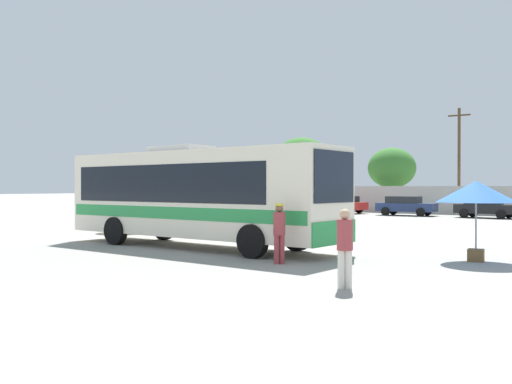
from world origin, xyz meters
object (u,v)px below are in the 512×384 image
(coach_bus_cream_green, at_px, (195,193))
(roadside_tree_left, at_px, (301,162))
(passenger_waiting_on_apron, at_px, (345,244))
(roadside_tree_midleft, at_px, (392,168))
(parked_car_third_black, at_px, (486,207))
(utility_pole_near, at_px, (459,158))
(attendant_by_bus_door, at_px, (279,229))
(parked_car_leftmost_red, at_px, (340,204))
(parked_car_second_dark_blue, at_px, (406,205))
(vendor_umbrella_secondary_yellow, at_px, (129,196))
(vendor_umbrella_near_gate_blue, at_px, (476,193))

(coach_bus_cream_green, xyz_separation_m, roadside_tree_left, (-16.68, 34.60, 2.82))
(passenger_waiting_on_apron, distance_m, roadside_tree_midleft, 39.88)
(roadside_tree_left, bearing_deg, parked_car_third_black, -22.66)
(utility_pole_near, relative_size, roadside_tree_midleft, 1.54)
(attendant_by_bus_door, distance_m, parked_car_leftmost_red, 31.39)
(parked_car_leftmost_red, relative_size, parked_car_second_dark_blue, 1.06)
(passenger_waiting_on_apron, bearing_deg, utility_pole_near, 102.79)
(coach_bus_cream_green, height_order, roadside_tree_midleft, roadside_tree_midleft)
(vendor_umbrella_secondary_yellow, distance_m, parked_car_second_dark_blue, 23.46)
(vendor_umbrella_near_gate_blue, bearing_deg, parked_car_third_black, 103.24)
(attendant_by_bus_door, relative_size, roadside_tree_midleft, 0.30)
(passenger_waiting_on_apron, bearing_deg, roadside_tree_left, 122.59)
(passenger_waiting_on_apron, xyz_separation_m, parked_car_third_black, (-4.66, 30.49, -0.18))
(coach_bus_cream_green, relative_size, vendor_umbrella_near_gate_blue, 4.83)
(parked_car_third_black, height_order, roadside_tree_left, roadside_tree_left)
(vendor_umbrella_near_gate_blue, bearing_deg, parked_car_leftmost_red, 125.06)
(vendor_umbrella_near_gate_blue, xyz_separation_m, roadside_tree_left, (-25.94, 32.71, 2.78))
(passenger_waiting_on_apron, height_order, parked_car_leftmost_red, passenger_waiting_on_apron)
(parked_car_leftmost_red, bearing_deg, coach_bus_cream_green, -73.06)
(vendor_umbrella_secondary_yellow, relative_size, roadside_tree_left, 0.32)
(vendor_umbrella_near_gate_blue, relative_size, roadside_tree_left, 0.32)
(utility_pole_near, bearing_deg, coach_bus_cream_green, -89.59)
(parked_car_second_dark_blue, bearing_deg, parked_car_third_black, 0.82)
(parked_car_leftmost_red, distance_m, utility_pole_near, 10.72)
(attendant_by_bus_door, height_order, utility_pole_near, utility_pole_near)
(attendant_by_bus_door, bearing_deg, parked_car_third_black, 92.81)
(passenger_waiting_on_apron, relative_size, utility_pole_near, 0.19)
(coach_bus_cream_green, xyz_separation_m, parked_car_second_dark_blue, (-2.22, 26.08, -1.18))
(parked_car_leftmost_red, xyz_separation_m, parked_car_third_black, (11.66, -0.48, 0.02))
(attendant_by_bus_door, height_order, vendor_umbrella_secondary_yellow, vendor_umbrella_secondary_yellow)
(utility_pole_near, relative_size, roadside_tree_left, 1.20)
(attendant_by_bus_door, bearing_deg, passenger_waiting_on_apron, -36.32)
(vendor_umbrella_near_gate_blue, bearing_deg, attendant_by_bus_door, -138.71)
(parked_car_third_black, bearing_deg, utility_pole_near, 119.50)
(attendant_by_bus_door, relative_size, utility_pole_near, 0.20)
(vendor_umbrella_near_gate_blue, distance_m, roadside_tree_midleft, 34.55)
(vendor_umbrella_secondary_yellow, height_order, roadside_tree_left, roadside_tree_left)
(parked_car_leftmost_red, height_order, roadside_tree_left, roadside_tree_left)
(vendor_umbrella_secondary_yellow, bearing_deg, parked_car_second_dark_blue, 77.85)
(utility_pole_near, xyz_separation_m, roadside_tree_left, (-16.44, 1.76, 0.22))
(vendor_umbrella_secondary_yellow, bearing_deg, passenger_waiting_on_apron, -25.99)
(coach_bus_cream_green, bearing_deg, utility_pole_near, 90.41)
(parked_car_second_dark_blue, bearing_deg, coach_bus_cream_green, -85.12)
(roadside_tree_midleft, bearing_deg, vendor_umbrella_secondary_yellow, -92.02)
(parked_car_third_black, relative_size, roadside_tree_left, 0.57)
(vendor_umbrella_secondary_yellow, height_order, parked_car_second_dark_blue, vendor_umbrella_secondary_yellow)
(parked_car_second_dark_blue, xyz_separation_m, roadside_tree_left, (-14.46, 8.53, 4.00))
(parked_car_leftmost_red, bearing_deg, roadside_tree_midleft, 71.94)
(vendor_umbrella_secondary_yellow, distance_m, utility_pole_near, 30.61)
(coach_bus_cream_green, relative_size, utility_pole_near, 1.30)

